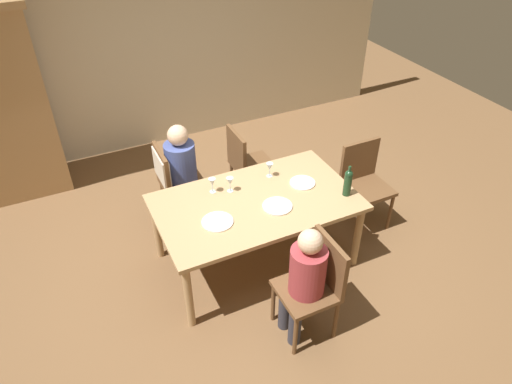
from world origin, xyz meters
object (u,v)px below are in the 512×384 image
at_px(chair_right_end, 364,179).
at_px(wine_glass_near_left, 212,183).
at_px(wine_glass_centre, 270,167).
at_px(person_man_bearded, 184,167).
at_px(wine_glass_near_right, 230,182).
at_px(dinner_plate_guest_right, 277,206).
at_px(dinner_plate_guest_left, 217,222).
at_px(wine_bottle_tall_green, 348,182).
at_px(person_woman_host, 304,277).
at_px(chair_far_left, 171,176).
at_px(dining_table, 256,207).
at_px(dinner_plate_host, 302,183).
at_px(chair_far_right, 246,161).
at_px(chair_near, 316,281).

distance_m(chair_right_end, wine_glass_near_left, 1.64).
bearing_deg(wine_glass_centre, person_man_bearded, 137.33).
relative_size(wine_glass_near_right, dinner_plate_guest_right, 0.55).
bearing_deg(dinner_plate_guest_right, dinner_plate_guest_left, 176.77).
distance_m(wine_bottle_tall_green, dinner_plate_guest_left, 1.24).
bearing_deg(wine_glass_near_left, dinner_plate_guest_left, -106.29).
relative_size(chair_right_end, wine_glass_near_right, 6.17).
relative_size(person_woman_host, wine_bottle_tall_green, 3.53).
distance_m(chair_far_left, wine_bottle_tall_green, 1.81).
distance_m(dining_table, wine_glass_near_right, 0.34).
bearing_deg(dinner_plate_host, dinner_plate_guest_right, -150.97).
xyz_separation_m(person_man_bearded, wine_glass_centre, (0.67, -0.62, 0.18)).
bearing_deg(wine_glass_centre, dinner_plate_guest_left, -149.30).
bearing_deg(wine_glass_near_left, dinner_plate_guest_right, -46.32).
bearing_deg(chair_far_left, wine_glass_near_right, 29.38).
height_order(chair_far_left, chair_far_right, same).
xyz_separation_m(person_woman_host, wine_glass_near_left, (-0.28, 1.22, 0.21)).
xyz_separation_m(chair_far_left, chair_right_end, (1.83, -0.83, -0.06)).
height_order(person_man_bearded, dinner_plate_guest_left, person_man_bearded).
xyz_separation_m(chair_near, chair_right_end, (1.21, 1.01, 0.00)).
bearing_deg(chair_right_end, wine_glass_near_right, -6.01).
relative_size(chair_far_right, dinner_plate_host, 3.76).
bearing_deg(chair_far_left, person_man_bearded, 90.00).
bearing_deg(dinner_plate_host, wine_glass_centre, 133.05).
bearing_deg(wine_bottle_tall_green, dinner_plate_host, 130.10).
bearing_deg(wine_glass_centre, chair_near, -99.43).
bearing_deg(dining_table, chair_far_left, 120.18).
relative_size(person_man_bearded, wine_bottle_tall_green, 3.72).
relative_size(wine_glass_near_left, wine_glass_near_right, 1.00).
bearing_deg(chair_far_right, chair_far_left, -90.00).
xyz_separation_m(chair_far_right, person_man_bearded, (-0.71, -0.00, 0.13)).
height_order(chair_right_end, person_man_bearded, person_man_bearded).
relative_size(dining_table, chair_far_left, 1.98).
relative_size(person_woman_host, wine_glass_centre, 7.34).
bearing_deg(wine_bottle_tall_green, wine_glass_near_left, 152.40).
relative_size(chair_right_end, dinner_plate_host, 3.76).
bearing_deg(chair_right_end, wine_glass_near_left, -7.55).
bearing_deg(chair_right_end, dining_table, 3.86).
relative_size(chair_far_right, person_woman_host, 0.84).
bearing_deg(wine_bottle_tall_green, chair_right_end, 35.99).
bearing_deg(wine_glass_near_left, wine_bottle_tall_green, -27.60).
height_order(wine_bottle_tall_green, wine_glass_near_right, wine_bottle_tall_green).
relative_size(chair_near, dinner_plate_host, 3.76).
height_order(chair_right_end, wine_bottle_tall_green, wine_bottle_tall_green).
bearing_deg(dinner_plate_guest_right, wine_bottle_tall_green, -9.88).
bearing_deg(wine_glass_centre, chair_right_end, -11.85).
distance_m(wine_glass_near_left, dinner_plate_guest_right, 0.64).
distance_m(chair_near, dinner_plate_guest_left, 0.97).
distance_m(chair_far_left, wine_glass_near_right, 0.82).
xyz_separation_m(person_man_bearded, dinner_plate_guest_left, (-0.04, -1.05, 0.08)).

